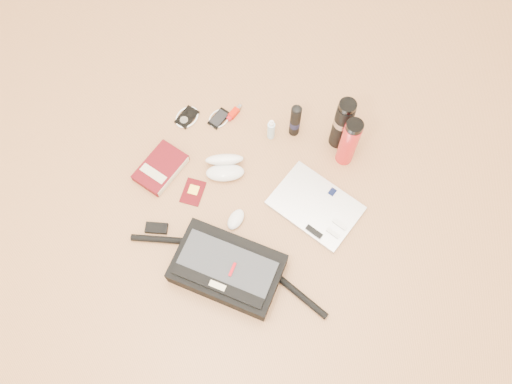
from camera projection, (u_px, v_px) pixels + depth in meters
The scene contains 14 objects.
ground at pixel (239, 223), 2.05m from camera, with size 4.00×4.00×0.00m, color #A46F44.
messenger_bag at pixel (227, 269), 1.93m from camera, with size 0.84×0.30×0.12m.
laptop at pixel (316, 206), 2.07m from camera, with size 0.42×0.36×0.03m.
book at pixel (161, 168), 2.13m from camera, with size 0.21×0.25×0.04m.
passport at pixel (193, 192), 2.11m from camera, with size 0.09×0.12×0.01m.
mouse at pixel (236, 219), 2.04m from camera, with size 0.08×0.11×0.03m.
sunglasses_case at pixel (225, 166), 2.12m from camera, with size 0.20×0.18×0.09m.
ipod at pixel (187, 117), 2.24m from camera, with size 0.12×0.12×0.01m.
phone at pixel (219, 118), 2.24m from camera, with size 0.11×0.12×0.01m.
inhaler at pixel (234, 112), 2.25m from camera, with size 0.05×0.09×0.02m.
spray_bottle at pixel (271, 130), 2.16m from camera, with size 0.04×0.04×0.13m.
aerosol_can at pixel (295, 120), 2.13m from camera, with size 0.06×0.06×0.20m.
thermos_black at pixel (342, 124), 2.07m from camera, with size 0.10×0.10×0.29m.
thermos_red at pixel (349, 142), 2.04m from camera, with size 0.10×0.10×0.28m.
Camera 1 is at (0.24, -0.64, 1.94)m, focal length 35.00 mm.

